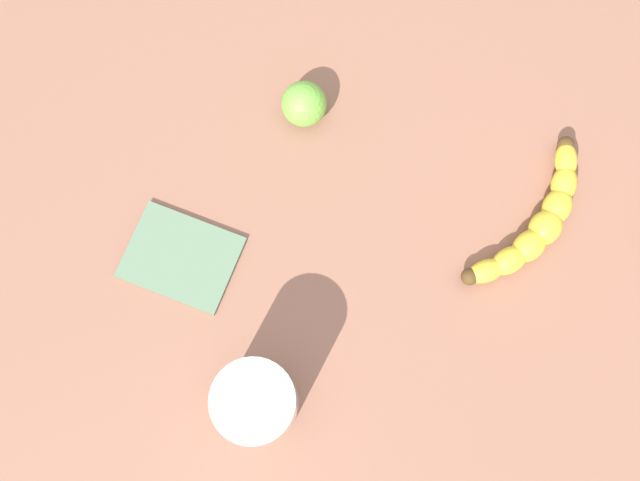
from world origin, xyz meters
The scene contains 5 objects.
wooden_tabletop centered at (0.00, 0.00, 1.50)cm, with size 120.00×120.00×3.00cm, color #97634D.
banana centered at (11.65, 13.99, 4.73)cm, with size 7.49×20.84×3.47cm.
smoothie_glass centered at (-4.02, -17.97, 8.03)cm, with size 7.98×7.98×10.42cm.
lime_fruit centered at (-17.32, 12.35, 5.59)cm, with size 5.18×5.18×5.18cm, color #75C142.
folded_napkin centered at (-19.93, -9.39, 3.30)cm, with size 11.89×9.19×0.60cm, color slate.
Camera 1 is at (1.76, -15.64, 77.78)cm, focal length 38.92 mm.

